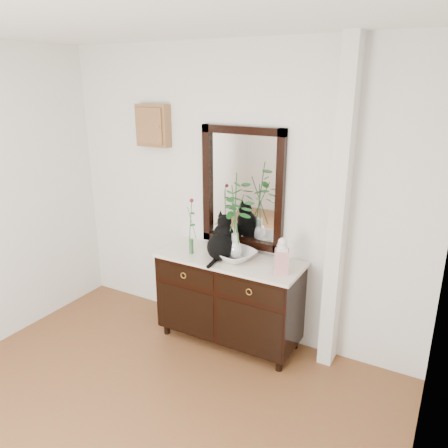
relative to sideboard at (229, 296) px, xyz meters
The scene contains 10 objects.
wall_back 0.92m from the sideboard, 111.80° to the left, with size 3.60×0.04×2.70m, color silver.
pilaster 1.27m from the sideboard, 10.70° to the left, with size 0.12×0.20×2.70m, color silver.
sideboard is the anchor object (origin of this frame).
wall_mirror 0.99m from the sideboard, 90.00° to the left, with size 0.80×0.06×1.10m.
key_cabinet 1.77m from the sideboard, 167.54° to the left, with size 0.35×0.10×0.40m, color brown.
cat 0.58m from the sideboard, 147.88° to the right, with size 0.28×0.34×0.40m, color black, non-canonical shape.
lotus_bowl 0.42m from the sideboard, ahead, with size 0.35×0.35×0.09m, color silver.
vase_branches 0.79m from the sideboard, ahead, with size 0.37×0.37×0.78m, color silver, non-canonical shape.
bud_vase_rose 0.74m from the sideboard, 167.90° to the right, with size 0.06×0.06×0.53m, color #30603A, non-canonical shape.
ginger_jar 0.75m from the sideboard, ahead, with size 0.12×0.12×0.32m, color white, non-canonical shape.
Camera 1 is at (1.82, -1.45, 2.37)m, focal length 35.00 mm.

